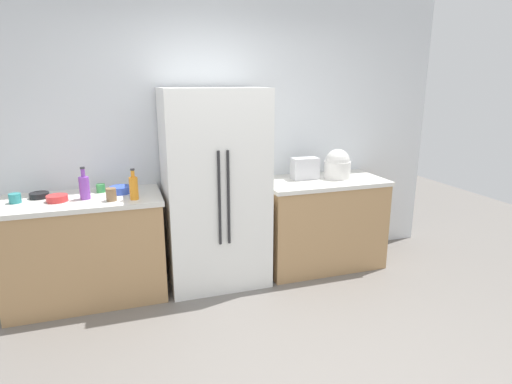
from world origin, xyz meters
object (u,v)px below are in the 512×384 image
at_px(bottle_b, 84,187).
at_px(cup_c, 15,198).
at_px(toaster, 305,168).
at_px(cup_a, 111,195).
at_px(bowl_c, 39,195).
at_px(bowl_b, 121,190).
at_px(cup_b, 101,188).
at_px(bottle_a, 134,187).
at_px(refrigerator, 215,189).
at_px(rice_cooker, 337,165).
at_px(bowl_a, 57,198).

distance_m(bottle_b, cup_c, 0.54).
xyz_separation_m(toaster, bottle_b, (-2.06, -0.11, -0.00)).
xyz_separation_m(cup_a, bowl_c, (-0.58, 0.28, -0.03)).
relative_size(cup_c, bowl_c, 0.59).
distance_m(toaster, bowl_b, 1.78).
distance_m(bottle_b, cup_b, 0.24).
xyz_separation_m(bottle_a, bottle_b, (-0.39, 0.14, 0.00)).
height_order(toaster, bottle_b, bottle_b).
relative_size(refrigerator, rice_cooker, 6.15).
height_order(refrigerator, cup_a, refrigerator).
xyz_separation_m(cup_b, bowl_c, (-0.49, -0.04, -0.01)).
xyz_separation_m(rice_cooker, cup_b, (-2.28, 0.15, -0.10)).
bearing_deg(cup_c, cup_a, -13.31).
bearing_deg(bowl_b, rice_cooker, -1.56).
bearing_deg(bowl_b, refrigerator, -5.80).
distance_m(bottle_a, cup_c, 0.95).
height_order(cup_b, bowl_b, cup_b).
height_order(bottle_a, bowl_a, bottle_a).
height_order(refrigerator, bottle_a, refrigerator).
bearing_deg(cup_a, cup_c, 166.69).
relative_size(toaster, cup_a, 2.54).
relative_size(toaster, rice_cooker, 0.90).
relative_size(bottle_b, bowl_a, 1.63).
bearing_deg(bottle_b, cup_a, -31.17).
xyz_separation_m(cup_b, bowl_a, (-0.33, -0.21, -0.01)).
bearing_deg(cup_a, bottle_b, 148.83).
distance_m(rice_cooker, bowl_a, 2.61).
xyz_separation_m(cup_b, bowl_b, (0.17, -0.09, -0.01)).
bearing_deg(rice_cooker, cup_a, -175.34).
distance_m(cup_b, bowl_c, 0.49).
height_order(toaster, rice_cooker, rice_cooker).
distance_m(bottle_a, cup_a, 0.19).
height_order(cup_a, cup_c, cup_a).
bearing_deg(cup_c, bowl_a, -10.08).
height_order(bottle_a, cup_b, bottle_a).
relative_size(toaster, bowl_b, 1.42).
relative_size(cup_b, bowl_c, 0.49).
xyz_separation_m(toaster, cup_b, (-1.95, 0.09, -0.07)).
relative_size(rice_cooker, bowl_a, 1.76).
bearing_deg(bottle_b, cup_b, 59.29).
distance_m(cup_c, bowl_b, 0.82).
xyz_separation_m(rice_cooker, cup_c, (-2.93, -0.00, -0.09)).
height_order(bottle_b, bowl_b, bottle_b).
height_order(bottle_a, bowl_c, bottle_a).
distance_m(toaster, bowl_c, 2.44).
distance_m(toaster, bottle_b, 2.07).
relative_size(bowl_b, bowl_c, 1.21).
bearing_deg(refrigerator, bottle_a, -167.02).
bearing_deg(cup_c, bottle_a, -11.68).
distance_m(bottle_b, bowl_c, 0.41).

